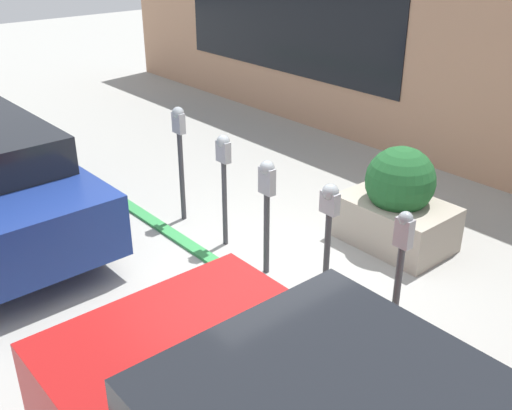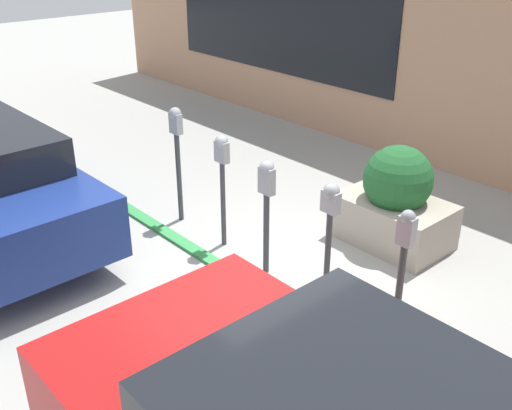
{
  "view_description": "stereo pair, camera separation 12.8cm",
  "coord_description": "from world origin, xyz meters",
  "px_view_note": "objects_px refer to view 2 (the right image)",
  "views": [
    {
      "loc": [
        -4.32,
        3.61,
        3.63
      ],
      "look_at": [
        0.0,
        -0.08,
        0.91
      ],
      "focal_mm": 42.0,
      "sensor_mm": 36.0,
      "label": 1
    },
    {
      "loc": [
        -4.24,
        3.71,
        3.63
      ],
      "look_at": [
        0.0,
        -0.08,
        0.91
      ],
      "focal_mm": 42.0,
      "sensor_mm": 36.0,
      "label": 2
    }
  ],
  "objects_px": {
    "parking_meter_middle": "(267,194)",
    "parking_meter_farthest": "(177,143)",
    "parking_meter_second": "(330,218)",
    "parking_meter_nearest": "(403,259)",
    "parking_meter_fourth": "(222,166)",
    "planter_box": "(395,202)"
  },
  "relations": [
    {
      "from": "parking_meter_nearest",
      "to": "parking_meter_second",
      "type": "xyz_separation_m",
      "value": [
        0.91,
        -0.06,
        0.04
      ]
    },
    {
      "from": "parking_meter_farthest",
      "to": "parking_meter_middle",
      "type": "bearing_deg",
      "value": 178.38
    },
    {
      "from": "parking_meter_nearest",
      "to": "parking_meter_fourth",
      "type": "xyz_separation_m",
      "value": [
        2.6,
        -0.08,
        0.07
      ]
    },
    {
      "from": "parking_meter_second",
      "to": "parking_meter_nearest",
      "type": "bearing_deg",
      "value": 175.92
    },
    {
      "from": "parking_meter_second",
      "to": "planter_box",
      "type": "height_order",
      "value": "parking_meter_second"
    },
    {
      "from": "parking_meter_second",
      "to": "planter_box",
      "type": "bearing_deg",
      "value": -77.81
    },
    {
      "from": "parking_meter_nearest",
      "to": "parking_meter_middle",
      "type": "xyz_separation_m",
      "value": [
        1.78,
        -0.03,
        0.01
      ]
    },
    {
      "from": "parking_meter_fourth",
      "to": "parking_meter_farthest",
      "type": "relative_size",
      "value": 0.92
    },
    {
      "from": "parking_meter_middle",
      "to": "planter_box",
      "type": "height_order",
      "value": "parking_meter_middle"
    },
    {
      "from": "parking_meter_middle",
      "to": "parking_meter_farthest",
      "type": "xyz_separation_m",
      "value": [
        1.72,
        -0.05,
        0.11
      ]
    },
    {
      "from": "parking_meter_fourth",
      "to": "parking_meter_farthest",
      "type": "distance_m",
      "value": 0.91
    },
    {
      "from": "parking_meter_fourth",
      "to": "planter_box",
      "type": "relative_size",
      "value": 1.07
    },
    {
      "from": "parking_meter_second",
      "to": "parking_meter_fourth",
      "type": "xyz_separation_m",
      "value": [
        1.69,
        -0.01,
        0.03
      ]
    },
    {
      "from": "parking_meter_nearest",
      "to": "planter_box",
      "type": "xyz_separation_m",
      "value": [
        1.26,
        -1.67,
        -0.42
      ]
    },
    {
      "from": "parking_meter_farthest",
      "to": "planter_box",
      "type": "distance_m",
      "value": 2.81
    },
    {
      "from": "parking_meter_nearest",
      "to": "parking_meter_fourth",
      "type": "distance_m",
      "value": 2.6
    },
    {
      "from": "parking_meter_farthest",
      "to": "parking_meter_fourth",
      "type": "bearing_deg",
      "value": 179.95
    },
    {
      "from": "parking_meter_fourth",
      "to": "planter_box",
      "type": "xyz_separation_m",
      "value": [
        -1.34,
        -1.59,
        -0.49
      ]
    },
    {
      "from": "parking_meter_second",
      "to": "planter_box",
      "type": "xyz_separation_m",
      "value": [
        0.35,
        -1.61,
        -0.46
      ]
    },
    {
      "from": "parking_meter_middle",
      "to": "parking_meter_fourth",
      "type": "height_order",
      "value": "parking_meter_fourth"
    },
    {
      "from": "parking_meter_middle",
      "to": "parking_meter_second",
      "type": "bearing_deg",
      "value": -177.65
    },
    {
      "from": "parking_meter_nearest",
      "to": "planter_box",
      "type": "distance_m",
      "value": 2.13
    }
  ]
}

